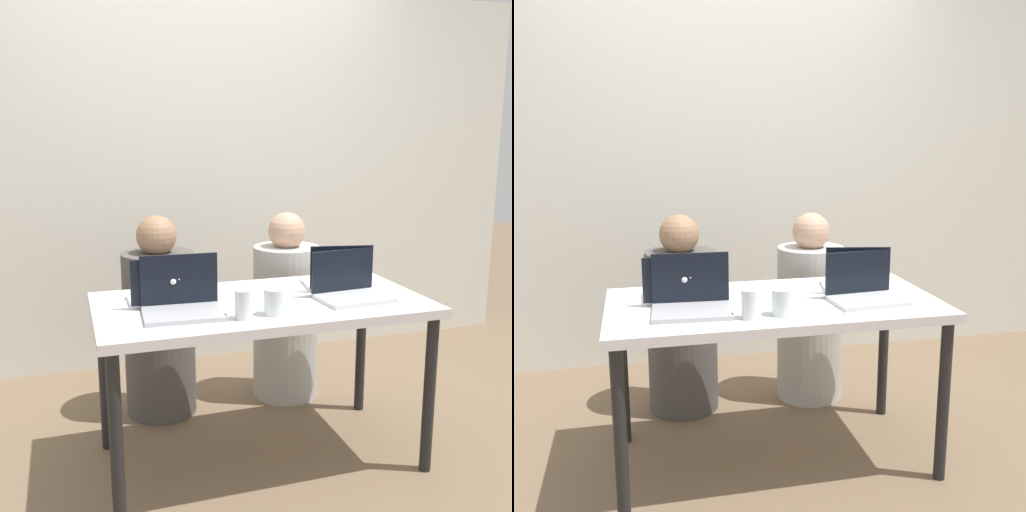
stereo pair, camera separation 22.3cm
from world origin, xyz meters
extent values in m
plane|color=brown|center=(0.00, 0.00, 0.00)|extent=(12.00, 12.00, 0.00)
cube|color=silver|center=(0.00, 1.35, 1.16)|extent=(4.50, 0.10, 2.32)
cube|color=silver|center=(0.00, 0.00, 0.72)|extent=(1.40, 0.72, 0.04)
cylinder|color=black|center=(-0.65, -0.31, 0.35)|extent=(0.05, 0.05, 0.70)
cylinder|color=black|center=(0.65, -0.31, 0.35)|extent=(0.05, 0.05, 0.70)
cylinder|color=black|center=(-0.65, 0.31, 0.35)|extent=(0.05, 0.05, 0.70)
cylinder|color=black|center=(0.65, 0.31, 0.35)|extent=(0.05, 0.05, 0.70)
cylinder|color=#4E4B48|center=(-0.35, 0.61, 0.43)|extent=(0.44, 0.44, 0.85)
sphere|color=#997051|center=(-0.35, 0.61, 0.94)|extent=(0.20, 0.20, 0.20)
cylinder|color=#B1B1AB|center=(0.35, 0.61, 0.42)|extent=(0.39, 0.39, 0.84)
sphere|color=tan|center=(0.35, 0.61, 0.93)|extent=(0.20, 0.20, 0.20)
cube|color=silver|center=(-0.38, 0.13, 0.75)|extent=(0.34, 0.21, 0.02)
cube|color=black|center=(-0.38, 0.02, 0.85)|extent=(0.34, 0.01, 0.19)
sphere|color=white|center=(-0.38, 0.01, 0.85)|extent=(0.03, 0.03, 0.03)
cube|color=#B1B1B8|center=(-0.36, -0.12, 0.75)|extent=(0.33, 0.24, 0.02)
cube|color=black|center=(-0.35, 0.00, 0.86)|extent=(0.31, 0.03, 0.21)
sphere|color=white|center=(-0.35, 0.01, 0.86)|extent=(0.04, 0.04, 0.04)
cube|color=silver|center=(0.41, 0.13, 0.75)|extent=(0.32, 0.26, 0.02)
cube|color=black|center=(0.39, 0.03, 0.86)|extent=(0.28, 0.06, 0.19)
sphere|color=white|center=(0.39, 0.01, 0.86)|extent=(0.03, 0.03, 0.03)
cube|color=silver|center=(0.38, -0.12, 0.75)|extent=(0.32, 0.23, 0.02)
cube|color=black|center=(0.37, -0.02, 0.85)|extent=(0.30, 0.04, 0.18)
sphere|color=white|center=(0.37, -0.01, 0.85)|extent=(0.03, 0.03, 0.03)
cylinder|color=silver|center=(-0.15, -0.22, 0.80)|extent=(0.06, 0.06, 0.12)
cylinder|color=silver|center=(-0.15, -0.22, 0.77)|extent=(0.05, 0.05, 0.06)
cylinder|color=silver|center=(-0.02, -0.21, 0.79)|extent=(0.08, 0.08, 0.10)
cylinder|color=silver|center=(-0.02, -0.21, 0.77)|extent=(0.07, 0.07, 0.06)
camera|label=1|loc=(-0.78, -2.34, 1.45)|focal=42.00mm
camera|label=2|loc=(-0.56, -2.40, 1.45)|focal=42.00mm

